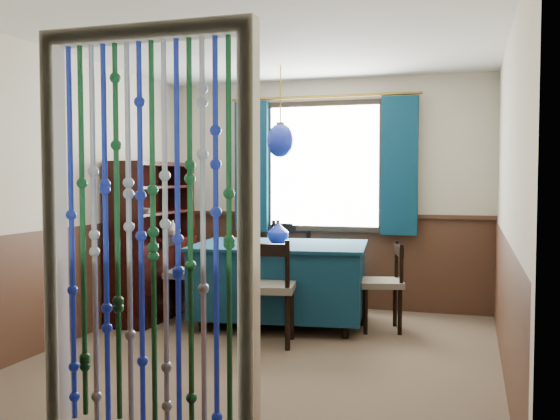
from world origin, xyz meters
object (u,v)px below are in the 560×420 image
(dining_table, at_px, (280,278))
(chair_left, at_px, (187,274))
(chair_right, at_px, (384,283))
(pendant_lamp, at_px, (280,140))
(chair_near, at_px, (267,288))
(vase_table, at_px, (278,233))
(sideboard, at_px, (152,262))
(bowl_shelf, at_px, (145,210))
(vase_sideboard, at_px, (173,228))
(chair_far, at_px, (289,262))

(dining_table, relative_size, chair_left, 2.00)
(chair_right, xyz_separation_m, pendant_lamp, (-0.99, -0.07, 1.34))
(chair_near, xyz_separation_m, vase_table, (-0.15, 0.80, 0.40))
(vase_table, bearing_deg, sideboard, -175.28)
(sideboard, bearing_deg, bowl_shelf, -76.87)
(chair_left, relative_size, vase_table, 4.34)
(chair_near, height_order, sideboard, sideboard)
(vase_sideboard, bearing_deg, chair_far, 22.19)
(chair_left, relative_size, pendant_lamp, 1.01)
(chair_left, height_order, sideboard, sideboard)
(dining_table, relative_size, chair_near, 1.93)
(chair_right, xyz_separation_m, sideboard, (-2.35, -0.12, 0.12))
(chair_left, bearing_deg, chair_right, 88.66)
(chair_left, xyz_separation_m, bowl_shelf, (-0.35, -0.19, 0.64))
(vase_table, bearing_deg, vase_sideboard, 169.63)
(chair_left, distance_m, sideboard, 0.43)
(chair_far, relative_size, sideboard, 0.60)
(chair_right, xyz_separation_m, vase_table, (-1.03, -0.02, 0.45))
(sideboard, relative_size, bowl_shelf, 7.81)
(chair_near, distance_m, chair_left, 1.23)
(pendant_lamp, relative_size, bowl_shelf, 4.32)
(chair_near, height_order, pendant_lamp, pendant_lamp)
(chair_left, xyz_separation_m, vase_table, (0.90, 0.17, 0.42))
(dining_table, distance_m, vase_sideboard, 1.40)
(chair_far, height_order, chair_left, chair_far)
(vase_table, height_order, vase_sideboard, same)
(chair_left, height_order, pendant_lamp, pendant_lamp)
(dining_table, height_order, sideboard, sideboard)
(chair_near, distance_m, vase_table, 0.91)
(chair_far, bearing_deg, dining_table, 92.39)
(bowl_shelf, bearing_deg, vase_table, 16.05)
(vase_table, xyz_separation_m, bowl_shelf, (-1.25, -0.36, 0.22))
(chair_left, bearing_deg, chair_near, 52.49)
(vase_table, bearing_deg, pendant_lamp, -52.06)
(chair_far, height_order, chair_right, chair_far)
(pendant_lamp, distance_m, bowl_shelf, 1.49)
(chair_near, relative_size, chair_right, 1.11)
(dining_table, bearing_deg, chair_far, 93.19)
(chair_far, xyz_separation_m, chair_right, (1.13, -0.69, -0.06))
(chair_left, relative_size, vase_sideboard, 4.45)
(chair_near, relative_size, bowl_shelf, 4.51)
(dining_table, distance_m, chair_left, 0.95)
(dining_table, xyz_separation_m, bowl_shelf, (-1.30, -0.31, 0.66))
(bowl_shelf, relative_size, vase_sideboard, 1.02)
(chair_left, height_order, bowl_shelf, bowl_shelf)
(chair_right, relative_size, vase_table, 4.05)
(pendant_lamp, bearing_deg, dining_table, 180.00)
(sideboard, bearing_deg, dining_table, 2.11)
(chair_right, bearing_deg, dining_table, 79.71)
(chair_far, distance_m, bowl_shelf, 1.68)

